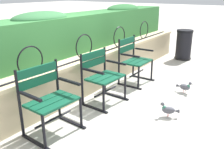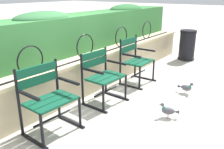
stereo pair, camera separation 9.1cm
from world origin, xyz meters
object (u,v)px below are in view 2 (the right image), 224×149
Objects in this scene: trash_bin at (187,46)px; pigeon_near_chairs at (186,87)px; park_chair_left at (47,97)px; park_chair_centre at (102,75)px; park_chair_right at (135,59)px; pigeon_far_side at (169,110)px.

pigeon_near_chairs is at bearing -160.31° from trash_bin.
park_chair_left is 1.05× the size of park_chair_centre.
park_chair_centre reaches higher than trash_bin.
pigeon_near_chairs is (2.24, -1.03, -0.36)m from park_chair_left.
park_chair_right is 3.09× the size of pigeon_near_chairs.
pigeon_near_chairs is (1.14, -1.01, -0.35)m from park_chair_centre.
park_chair_left is 0.98× the size of park_chair_right.
trash_bin is (4.46, -0.24, -0.10)m from park_chair_left.
trash_bin is at bearing 15.59° from pigeon_far_side.
park_chair_left is at bearing 137.19° from pigeon_far_side.
park_chair_left reaches higher than trash_bin.
park_chair_left reaches higher than park_chair_centre.
park_chair_centre is (1.10, -0.02, -0.01)m from park_chair_left.
park_chair_left is 1.71m from pigeon_far_side.
park_chair_left is 1.13× the size of trash_bin.
trash_bin is at bearing -6.12° from park_chair_right.
pigeon_near_chairs and pigeon_far_side have the same top height.
park_chair_right is 3.22× the size of pigeon_far_side.
park_chair_right is (1.10, 0.03, 0.01)m from park_chair_centre.
park_chair_left is at bearing -179.82° from park_chair_right.
pigeon_far_side is at bearing -83.46° from park_chair_centre.
park_chair_centre is at bearing -1.24° from park_chair_left.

